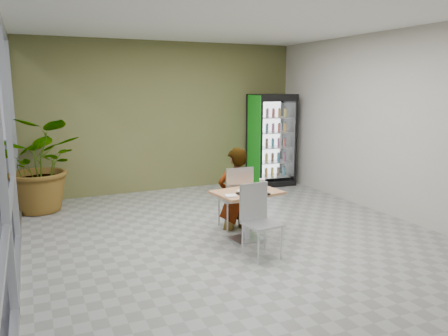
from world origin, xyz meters
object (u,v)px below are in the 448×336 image
at_px(chair_near, 258,214).
at_px(seated_woman, 236,198).
at_px(soda_cup, 262,184).
at_px(potted_plant, 42,165).
at_px(cafeteria_tray, 253,194).
at_px(chair_far, 237,193).
at_px(beverage_fridge, 272,140).
at_px(dining_table, 247,205).

distance_m(chair_near, seated_woman, 1.16).
height_order(soda_cup, potted_plant, potted_plant).
distance_m(chair_near, cafeteria_tray, 0.43).
distance_m(soda_cup, cafeteria_tray, 0.36).
distance_m(soda_cup, potted_plant, 4.12).
relative_size(chair_far, soda_cup, 6.53).
relative_size(cafeteria_tray, potted_plant, 0.23).
height_order(seated_woman, potted_plant, potted_plant).
xyz_separation_m(soda_cup, beverage_fridge, (1.99, 3.14, 0.22)).
height_order(chair_far, cafeteria_tray, chair_far).
distance_m(seated_woman, potted_plant, 3.64).
bearing_deg(soda_cup, chair_near, -123.46).
bearing_deg(dining_table, beverage_fridge, 54.49).
distance_m(cafeteria_tray, potted_plant, 4.10).
xyz_separation_m(seated_woman, cafeteria_tray, (-0.10, -0.77, 0.25)).
bearing_deg(beverage_fridge, chair_far, -125.23).
distance_m(seated_woman, beverage_fridge, 3.42).
bearing_deg(dining_table, chair_near, -102.80).
xyz_separation_m(chair_near, soda_cup, (0.39, 0.59, 0.25)).
bearing_deg(chair_near, soda_cup, 50.39).
relative_size(soda_cup, beverage_fridge, 0.08).
distance_m(dining_table, cafeteria_tray, 0.30).
bearing_deg(soda_cup, chair_far, 109.81).
bearing_deg(soda_cup, dining_table, -175.23).
xyz_separation_m(cafeteria_tray, potted_plant, (-2.67, 3.11, 0.10)).
bearing_deg(dining_table, soda_cup, 4.77).
relative_size(soda_cup, potted_plant, 0.09).
relative_size(chair_near, cafeteria_tray, 2.45).
bearing_deg(chair_far, soda_cup, 112.84).
height_order(chair_far, potted_plant, potted_plant).
distance_m(seated_woman, soda_cup, 0.66).
height_order(seated_woman, soda_cup, seated_woman).
bearing_deg(dining_table, seated_woman, 80.95).
distance_m(dining_table, soda_cup, 0.39).
bearing_deg(chair_near, cafeteria_tray, 65.73).
bearing_deg(beverage_fridge, dining_table, -121.40).
bearing_deg(chair_far, cafeteria_tray, 85.54).
xyz_separation_m(chair_far, soda_cup, (0.18, -0.49, 0.23)).
bearing_deg(chair_near, seated_woman, 72.91).
bearing_deg(chair_near, chair_far, 72.64).
height_order(chair_far, soda_cup, chair_far).
xyz_separation_m(dining_table, beverage_fridge, (2.26, 3.16, 0.51)).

